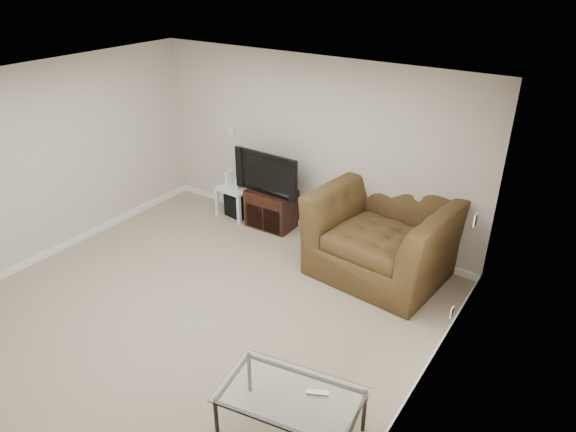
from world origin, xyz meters
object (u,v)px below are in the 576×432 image
Objects in this scene: tv_stand at (272,208)px; side_table at (238,201)px; television at (270,171)px; recliner at (385,222)px; coffee_table at (291,415)px; subwoofer at (240,205)px.

tv_stand is 1.38× the size of side_table.
recliner reaches higher than television.
tv_stand is 3.76m from coffee_table.
coffee_table is at bearing -45.11° from side_table.
television is at bearing -4.33° from subwoofer.
tv_stand is 0.59m from television.
recliner is (1.87, -0.20, -0.17)m from television.
recliner reaches higher than side_table.
side_table is at bearing 134.89° from coffee_table.
television reaches higher than side_table.
tv_stand is 0.42× the size of recliner.
recliner is (2.52, -0.23, 0.47)m from side_table.
tv_stand is 1.94× the size of subwoofer.
coffee_table is (2.31, -2.94, -0.65)m from television.
tv_stand reaches higher than coffee_table.
subwoofer is 4.19m from coffee_table.
recliner is at bearing -5.21° from side_table.
television is 1.99× the size of side_table.
coffee_table is (2.31, -2.97, -0.06)m from tv_stand.
side_table is (-0.65, 0.03, -0.64)m from television.
recliner is at bearing -5.69° from subwoofer.
coffee_table is at bearing -75.46° from recliner.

